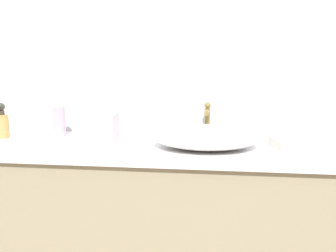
# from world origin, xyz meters

# --- Properties ---
(bathroom_wall_rear) EXTENTS (6.00, 0.06, 2.60)m
(bathroom_wall_rear) POSITION_xyz_m (0.00, 0.73, 1.30)
(bathroom_wall_rear) COLOR silver
(bathroom_wall_rear) RESTS_ON ground
(vanity_counter) EXTENTS (1.72, 0.51, 0.84)m
(vanity_counter) POSITION_xyz_m (-0.05, 0.44, 0.42)
(vanity_counter) COLOR gray
(vanity_counter) RESTS_ON ground
(wall_mirror_panel) EXTENTS (1.66, 0.01, 0.96)m
(wall_mirror_panel) POSITION_xyz_m (-0.05, 0.69, 1.32)
(wall_mirror_panel) COLOR #B2BCC6
(wall_mirror_panel) RESTS_ON vanity_counter
(sink_basin) EXTENTS (0.41, 0.33, 0.09)m
(sink_basin) POSITION_xyz_m (0.25, 0.40, 0.89)
(sink_basin) COLOR silver
(sink_basin) RESTS_ON vanity_counter
(faucet) EXTENTS (0.03, 0.11, 0.16)m
(faucet) POSITION_xyz_m (0.25, 0.58, 0.93)
(faucet) COLOR olive
(faucet) RESTS_ON vanity_counter
(soap_dispenser) EXTENTS (0.06, 0.06, 0.15)m
(soap_dispenser) POSITION_xyz_m (-0.65, 0.49, 0.90)
(soap_dispenser) COLOR #B18949
(soap_dispenser) RESTS_ON vanity_counter
(lotion_bottle) EXTENTS (0.05, 0.05, 0.15)m
(lotion_bottle) POSITION_xyz_m (-0.40, 0.54, 0.91)
(lotion_bottle) COLOR #D394AB
(lotion_bottle) RESTS_ON vanity_counter
(tissue_box) EXTENTS (0.14, 0.14, 0.17)m
(tissue_box) POSITION_xyz_m (-0.18, 0.40, 0.91)
(tissue_box) COLOR silver
(tissue_box) RESTS_ON vanity_counter
(folded_hand_towel) EXTENTS (0.25, 0.21, 0.04)m
(folded_hand_towel) POSITION_xyz_m (0.63, 0.41, 0.86)
(folded_hand_towel) COLOR silver
(folded_hand_towel) RESTS_ON vanity_counter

